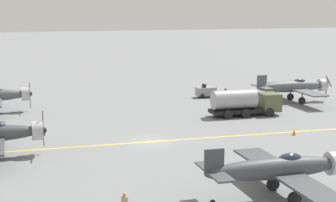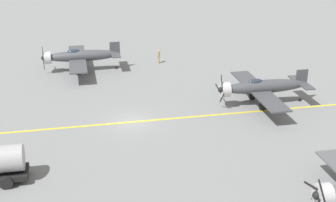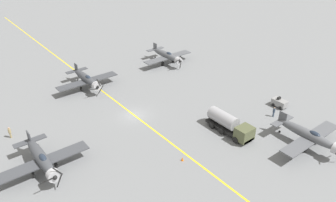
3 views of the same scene
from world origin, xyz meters
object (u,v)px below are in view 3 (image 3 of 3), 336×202
Objects in this scene: airplane_mid_right at (42,159)px; tow_tractor at (279,103)px; fuel_tanker at (229,124)px; ground_crew_walking at (10,132)px; traffic_cone at (182,159)px; airplane_near_center at (87,79)px; ground_crew_inspecting at (274,112)px; airplane_far_left at (309,135)px; airplane_near_left at (167,55)px.

tow_tractor is (-38.47, 8.79, -1.22)m from airplane_mid_right.
tow_tractor is at bearing -179.74° from fuel_tanker.
traffic_cone is (-16.89, 20.05, -0.73)m from ground_crew_walking.
airplane_near_center is at bearing -69.25° from fuel_tanker.
airplane_mid_right is at bearing -31.57° from traffic_cone.
airplane_near_center is 23.96m from airplane_mid_right.
airplane_far_left is at bearing 68.58° from ground_crew_inspecting.
ground_crew_walking is 3.35× the size of traffic_cone.
tow_tractor is at bearing 154.17° from ground_crew_walking.
airplane_near_left is at bearing -90.20° from ground_crew_inspecting.
ground_crew_walking is at bearing -25.83° from tow_tractor.
ground_crew_inspecting is (0.10, 29.01, -1.05)m from airplane_near_left.
airplane_mid_right is at bearing -12.87° from tow_tractor.
airplane_near_center is at bearing -153.99° from ground_crew_walking.
airplane_near_center is at bearing -112.33° from airplane_mid_right.
airplane_far_left is 6.51× the size of ground_crew_walking.
airplane_far_left is 6.81× the size of ground_crew_inspecting.
ground_crew_inspecting is (-9.35, 1.34, -0.55)m from fuel_tanker.
airplane_mid_right reaches higher than tow_tractor.
fuel_tanker is at bearing 177.97° from airplane_mid_right.
airplane_near_center is 1.00× the size of airplane_far_left.
ground_crew_walking is 41.70m from ground_crew_inspecting.
airplane_far_left is at bearing 139.01° from ground_crew_walking.
ground_crew_walking is at bearing 10.20° from airplane_near_center.
fuel_tanker is at bearing -8.14° from ground_crew_inspecting.
airplane_near_left reaches higher than tow_tractor.
ground_crew_walking reaches higher than tow_tractor.
airplane_near_left is 34.46m from traffic_cone.
airplane_near_center reaches higher than airplane_far_left.
fuel_tanker is at bearing 144.30° from ground_crew_walking.
airplane_mid_right is 1.00× the size of airplane_far_left.
fuel_tanker is at bearing 67.47° from airplane_near_left.
airplane_near_left is 1.00× the size of airplane_far_left.
airplane_near_left is 1.00× the size of airplane_near_center.
airplane_far_left is at bearing 167.16° from airplane_mid_right.
tow_tractor is at bearing 114.61° from airplane_near_center.
airplane_near_center reaches higher than airplane_mid_right.
airplane_far_left is at bearing 81.28° from airplane_near_left.
tow_tractor is at bearing -178.02° from traffic_cone.
airplane_near_left is at bearing -167.04° from ground_crew_walking.
airplane_far_left is 1.50× the size of fuel_tanker.
airplane_near_center reaches higher than ground_crew_walking.
airplane_near_center is at bearing -49.57° from tow_tractor.
traffic_cone is (9.98, 0.73, -1.24)m from fuel_tanker.
fuel_tanker is 9.46m from ground_crew_inspecting.
airplane_near_left is 37.23m from airplane_far_left.
airplane_near_center is 18.40m from ground_crew_walking.
fuel_tanker reaches higher than tow_tractor.
airplane_mid_right is 18.38m from traffic_cone.
airplane_near_left is at bearing -108.85° from fuel_tanker.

